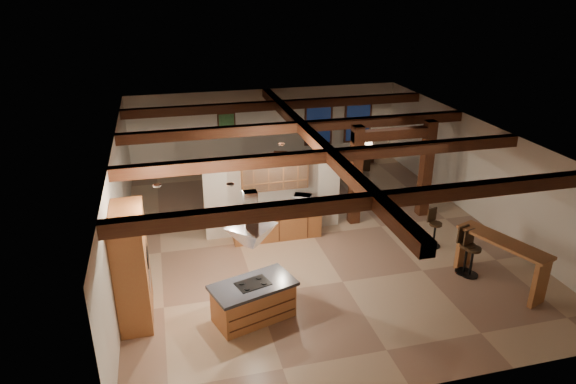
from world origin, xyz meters
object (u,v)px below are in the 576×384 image
(kitchen_island, at_px, (253,301))
(bar_counter, at_px, (501,255))
(dining_table, at_px, (302,183))
(sofa, at_px, (339,159))

(kitchen_island, distance_m, bar_counter, 5.77)
(dining_table, distance_m, sofa, 2.87)
(dining_table, relative_size, bar_counter, 0.86)
(kitchen_island, height_order, bar_counter, bar_counter)
(dining_table, xyz_separation_m, sofa, (2.03, 2.03, -0.01))
(kitchen_island, xyz_separation_m, bar_counter, (5.76, -0.12, 0.35))
(dining_table, relative_size, sofa, 0.86)
(kitchen_island, bearing_deg, dining_table, 65.95)
(sofa, bearing_deg, bar_counter, 111.68)
(kitchen_island, distance_m, sofa, 9.63)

